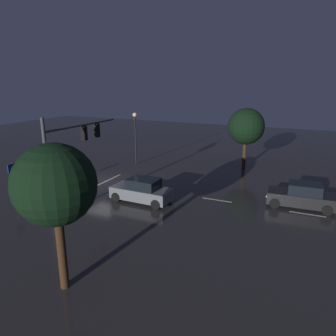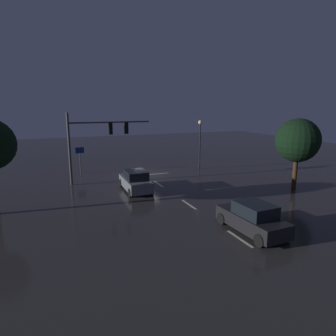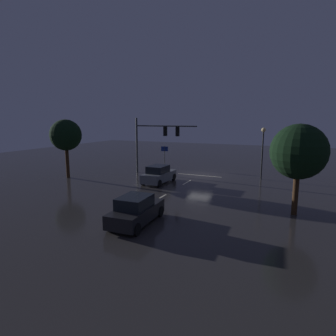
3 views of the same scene
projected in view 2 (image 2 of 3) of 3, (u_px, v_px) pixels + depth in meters
ground_plane at (145, 175)px, 30.23m from camera, size 80.00×80.00×0.00m
traffic_signal_assembly at (97, 136)px, 26.39m from camera, size 7.29×0.47×6.24m
lane_dash_far at (159, 184)px, 26.61m from camera, size 0.16×2.20×0.01m
lane_dash_mid at (189, 204)px, 21.18m from camera, size 0.16×2.20×0.01m
lane_dash_near at (240, 239)px, 15.76m from camera, size 0.16×2.20×0.01m
stop_bar at (145, 175)px, 30.11m from camera, size 5.00×0.16×0.01m
car_approaching at (136, 181)px, 24.43m from camera, size 1.99×4.41×1.70m
car_distant at (252, 218)px, 16.42m from camera, size 2.07×4.44×1.70m
street_lamp_left_kerb at (200, 135)px, 32.29m from camera, size 0.44×0.44×5.27m
route_sign at (80, 154)px, 30.70m from camera, size 0.90×0.20×2.70m
tree_left_near at (298, 141)px, 23.99m from camera, size 3.49×3.49×5.85m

